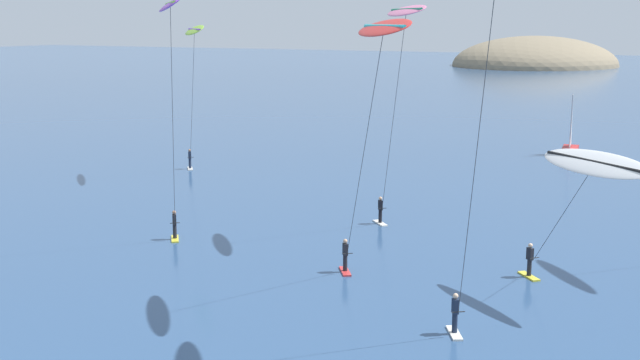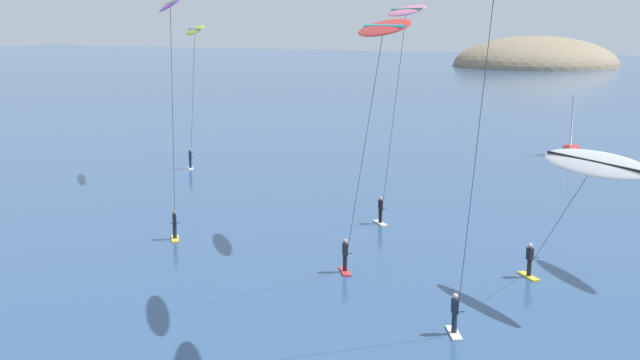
{
  "view_description": "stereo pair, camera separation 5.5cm",
  "coord_description": "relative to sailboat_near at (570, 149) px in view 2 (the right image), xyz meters",
  "views": [
    {
      "loc": [
        20.78,
        -14.52,
        12.3
      ],
      "look_at": [
        1.0,
        23.94,
        3.71
      ],
      "focal_mm": 45.0,
      "sensor_mm": 36.0,
      "label": 1
    },
    {
      "loc": [
        20.83,
        -14.49,
        12.3
      ],
      "look_at": [
        1.0,
        23.94,
        3.71
      ],
      "focal_mm": 45.0,
      "sensor_mm": 36.0,
      "label": 2
    }
  ],
  "objects": [
    {
      "name": "kitesurfer_white",
      "position": [
        7.76,
        -39.98,
        5.29
      ],
      "size": [
        6.6,
        5.49,
        6.77
      ],
      "color": "yellow",
      "rests_on": "ground"
    },
    {
      "name": "kitesurfer_green",
      "position": [
        5.46,
        -48.45,
        11.89
      ],
      "size": [
        4.77,
        5.56,
        13.77
      ],
      "color": "silver",
      "rests_on": "ground"
    },
    {
      "name": "kitesurfer_purple",
      "position": [
        -12.94,
        -42.2,
        11.52
      ],
      "size": [
        4.93,
        5.47,
        13.6
      ],
      "color": "yellow",
      "rests_on": "ground"
    },
    {
      "name": "kitesurfer_pink",
      "position": [
        -3.34,
        -34.1,
        11.2
      ],
      "size": [
        5.38,
        5.87,
        13.24
      ],
      "color": "silver",
      "rests_on": "ground"
    },
    {
      "name": "kitesurfer_red",
      "position": [
        -0.17,
        -44.82,
        10.56
      ],
      "size": [
        6.39,
        7.03,
        12.48
      ],
      "color": "red",
      "rests_on": "ground"
    },
    {
      "name": "kitesurfer_lime",
      "position": [
        -24.65,
        -24.16,
        10.03
      ],
      "size": [
        5.79,
        5.74,
        12.07
      ],
      "color": "silver",
      "rests_on": "ground"
    },
    {
      "name": "sailboat_near",
      "position": [
        0.0,
        0.0,
        0.0
      ],
      "size": [
        1.94,
        5.96,
        5.7
      ],
      "color": "#B22323",
      "rests_on": "ground"
    }
  ]
}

